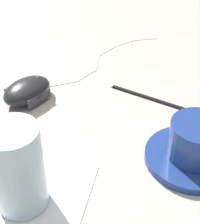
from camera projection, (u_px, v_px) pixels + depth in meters
name	position (u px, v px, depth m)	size (l,w,h in m)	color
ground_plane	(97.00, 143.00, 0.54)	(3.00, 3.00, 0.00)	#B2A899
saucer	(190.00, 157.00, 0.51)	(0.13, 0.13, 0.01)	navy
coffee_cup	(198.00, 139.00, 0.49)	(0.09, 0.10, 0.06)	navy
computer_mouse	(27.00, 91.00, 0.62)	(0.12, 0.11, 0.04)	black
mouse_cable	(106.00, 58.00, 0.76)	(0.19, 0.27, 0.00)	white
napkin_under_glass	(32.00, 196.00, 0.45)	(0.15, 0.15, 0.00)	white
drinking_glass	(17.00, 168.00, 0.41)	(0.07, 0.07, 0.12)	silver
pen	(145.00, 95.00, 0.64)	(0.11, 0.13, 0.01)	black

